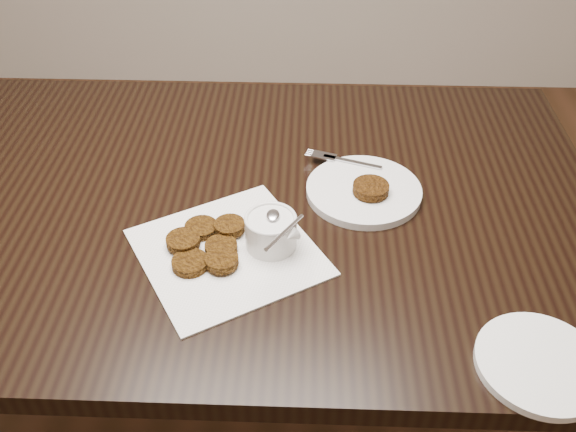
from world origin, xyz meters
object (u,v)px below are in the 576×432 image
at_px(napkin, 228,252).
at_px(table, 240,324).
at_px(plate_with_patty, 364,187).
at_px(sauce_ramekin, 270,217).
at_px(plate_empty, 540,364).

bearing_deg(napkin, table, 94.24).
distance_m(napkin, plate_with_patty, 0.30).
bearing_deg(napkin, plate_with_patty, 35.94).
distance_m(table, sauce_ramekin, 0.47).
xyz_separation_m(table, napkin, (0.01, -0.16, 0.38)).
relative_size(napkin, sauce_ramekin, 2.27).
bearing_deg(plate_with_patty, sauce_ramekin, -137.35).
relative_size(table, napkin, 5.08).
height_order(sauce_ramekin, plate_empty, sauce_ramekin).
xyz_separation_m(table, sauce_ramekin, (0.09, -0.14, 0.44)).
height_order(napkin, plate_empty, plate_empty).
distance_m(table, napkin, 0.41).
bearing_deg(sauce_ramekin, napkin, -164.66).
relative_size(napkin, plate_with_patty, 1.27).
height_order(table, napkin, napkin).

